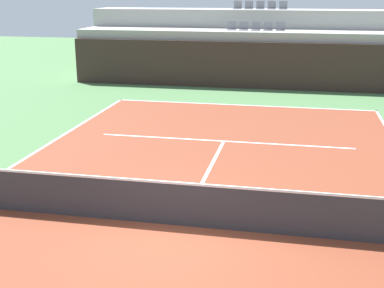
{
  "coord_description": "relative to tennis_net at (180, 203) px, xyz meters",
  "views": [
    {
      "loc": [
        2.25,
        -9.72,
        4.79
      ],
      "look_at": [
        -0.16,
        2.0,
        1.2
      ],
      "focal_mm": 48.68,
      "sensor_mm": 36.0,
      "label": 1
    }
  ],
  "objects": [
    {
      "name": "service_line_far",
      "position": [
        0.0,
        6.4,
        -0.5
      ],
      "size": [
        8.26,
        0.1,
        0.0
      ],
      "primitive_type": "cube",
      "color": "white",
      "rests_on": "court_surface"
    },
    {
      "name": "seating_row_upper",
      "position": [
        0.0,
        19.81,
        3.3
      ],
      "size": [
        2.92,
        0.44,
        0.44
      ],
      "color": "slate",
      "rests_on": "stands_tier_upper"
    },
    {
      "name": "stands_tier_lower",
      "position": [
        0.0,
        17.32,
        0.86
      ],
      "size": [
        18.41,
        2.4,
        2.73
      ],
      "primitive_type": "cube",
      "color": "#9E9E99",
      "rests_on": "ground_plane"
    },
    {
      "name": "stands_tier_upper",
      "position": [
        0.0,
        19.72,
        1.34
      ],
      "size": [
        18.41,
        2.4,
        3.69
      ],
      "primitive_type": "cube",
      "color": "#9E9E99",
      "rests_on": "ground_plane"
    },
    {
      "name": "back_wall",
      "position": [
        0.0,
        15.97,
        0.63
      ],
      "size": [
        18.41,
        0.3,
        2.28
      ],
      "primitive_type": "cube",
      "color": "#33231E",
      "rests_on": "ground_plane"
    },
    {
      "name": "court_surface",
      "position": [
        0.0,
        0.0,
        -0.5
      ],
      "size": [
        11.0,
        24.0,
        0.01
      ],
      "primitive_type": "cube",
      "color": "brown",
      "rests_on": "ground_plane"
    },
    {
      "name": "ground_plane",
      "position": [
        0.0,
        0.0,
        -0.51
      ],
      "size": [
        80.0,
        80.0,
        0.0
      ],
      "primitive_type": "plane",
      "color": "#477042"
    },
    {
      "name": "seating_row_lower",
      "position": [
        0.0,
        17.41,
        2.35
      ],
      "size": [
        2.92,
        0.44,
        0.44
      ],
      "color": "slate",
      "rests_on": "stands_tier_lower"
    },
    {
      "name": "tennis_net",
      "position": [
        0.0,
        0.0,
        0.0
      ],
      "size": [
        11.08,
        0.08,
        1.07
      ],
      "color": "black",
      "rests_on": "court_surface"
    },
    {
      "name": "baseline_far",
      "position": [
        0.0,
        11.95,
        -0.5
      ],
      "size": [
        11.0,
        0.1,
        0.0
      ],
      "primitive_type": "cube",
      "color": "white",
      "rests_on": "court_surface"
    },
    {
      "name": "centre_service_line",
      "position": [
        0.0,
        3.2,
        -0.5
      ],
      "size": [
        0.1,
        6.4,
        0.0
      ],
      "primitive_type": "cube",
      "color": "white",
      "rests_on": "court_surface"
    }
  ]
}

